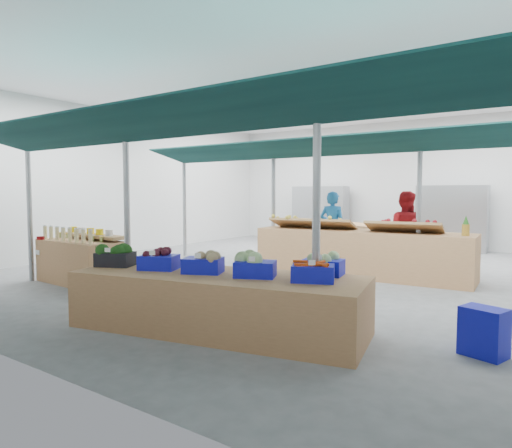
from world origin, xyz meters
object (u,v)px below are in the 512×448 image
(vendor_left, at_px, (332,228))
(fruit_counter, at_px, (361,253))
(bottle_shelf, at_px, (83,260))
(veg_counter, at_px, (218,302))
(vendor_right, at_px, (404,231))
(crate_stack, at_px, (484,332))

(vendor_left, bearing_deg, fruit_counter, 134.10)
(bottle_shelf, bearing_deg, veg_counter, -8.73)
(vendor_right, bearing_deg, fruit_counter, 58.00)
(vendor_left, bearing_deg, vendor_right, 176.61)
(veg_counter, relative_size, crate_stack, 7.09)
(bottle_shelf, bearing_deg, vendor_left, 61.81)
(veg_counter, bearing_deg, fruit_counter, 77.62)
(bottle_shelf, xyz_separation_m, vendor_left, (3.07, 5.03, 0.45))
(bottle_shelf, relative_size, vendor_left, 1.08)
(veg_counter, bearing_deg, crate_stack, 5.53)
(veg_counter, distance_m, vendor_left, 6.06)
(veg_counter, bearing_deg, vendor_left, 89.16)
(vendor_left, bearing_deg, crate_stack, 126.68)
(vendor_right, bearing_deg, crate_stack, 112.22)
(crate_stack, xyz_separation_m, vendor_left, (-4.18, 4.97, 0.65))
(crate_stack, bearing_deg, fruit_counter, 127.61)
(bottle_shelf, xyz_separation_m, vendor_right, (4.87, 5.03, 0.45))
(fruit_counter, relative_size, vendor_left, 2.50)
(veg_counter, relative_size, fruit_counter, 0.84)
(bottle_shelf, height_order, veg_counter, bottle_shelf)
(fruit_counter, distance_m, crate_stack, 4.90)
(veg_counter, relative_size, vendor_left, 2.10)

